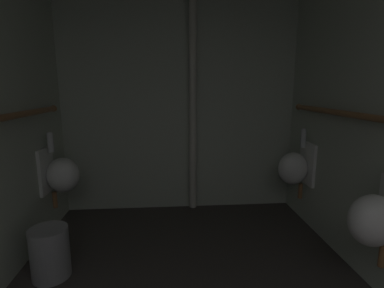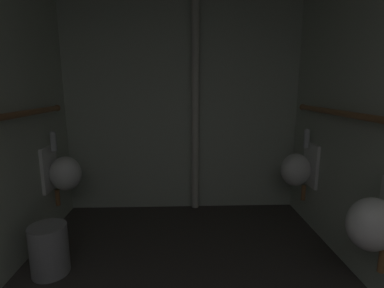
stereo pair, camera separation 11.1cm
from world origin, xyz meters
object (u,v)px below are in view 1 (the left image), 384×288
waste_bin (50,253)px  urinal_right_mid (376,219)px  urinal_right_far (295,167)px  urinal_left_mid (61,174)px  standpipe_back_wall (193,104)px

waste_bin → urinal_right_mid: bearing=-11.7°
urinal_right_far → waste_bin: bearing=-161.5°
urinal_right_mid → waste_bin: urinal_right_mid is taller
urinal_right_mid → urinal_right_far: same height
urinal_right_far → waste_bin: (-2.22, -0.74, -0.41)m
urinal_left_mid → urinal_right_far: (2.36, 0.04, 0.00)m
urinal_left_mid → standpipe_back_wall: standpipe_back_wall is taller
urinal_right_far → standpipe_back_wall: size_ratio=0.31×
urinal_right_mid → standpipe_back_wall: 2.03m
standpipe_back_wall → waste_bin: size_ratio=6.22×
urinal_right_mid → standpipe_back_wall: (-1.04, 1.63, 0.64)m
urinal_right_mid → standpipe_back_wall: standpipe_back_wall is taller
urinal_left_mid → standpipe_back_wall: 1.54m
urinal_right_mid → waste_bin: 2.31m
urinal_right_mid → waste_bin: bearing=168.3°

